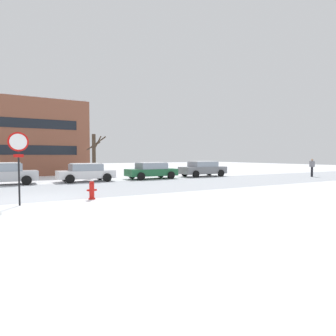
# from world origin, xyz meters

# --- Properties ---
(ground_plane) EXTENTS (120.00, 120.00, 0.00)m
(ground_plane) POSITION_xyz_m (0.00, 0.00, 0.00)
(ground_plane) COLOR white
(road_surface) EXTENTS (80.00, 8.00, 0.00)m
(road_surface) POSITION_xyz_m (0.00, 3.00, 0.00)
(road_surface) COLOR #B7BCC4
(road_surface) RESTS_ON ground
(stop_sign) EXTENTS (0.76, 0.19, 2.89)m
(stop_sign) POSITION_xyz_m (-0.68, -1.42, 2.03)
(stop_sign) COLOR black
(stop_sign) RESTS_ON ground
(fire_hydrant) EXTENTS (0.44, 0.30, 0.88)m
(fire_hydrant) POSITION_xyz_m (2.22, -1.25, 0.44)
(fire_hydrant) COLOR red
(fire_hydrant) RESTS_ON ground
(parked_car_silver) EXTENTS (4.34, 2.10, 1.51)m
(parked_car_silver) POSITION_xyz_m (-1.39, 8.05, 0.77)
(parked_car_silver) COLOR silver
(parked_car_silver) RESTS_ON ground
(parked_car_white) EXTENTS (4.14, 2.11, 1.39)m
(parked_car_white) POSITION_xyz_m (4.11, 7.79, 0.71)
(parked_car_white) COLOR white
(parked_car_white) RESTS_ON ground
(parked_car_green) EXTENTS (4.28, 2.10, 1.41)m
(parked_car_green) POSITION_xyz_m (9.61, 7.71, 0.72)
(parked_car_green) COLOR #1E6038
(parked_car_green) RESTS_ON ground
(parked_car_gray) EXTENTS (4.47, 2.05, 1.45)m
(parked_car_gray) POSITION_xyz_m (15.10, 7.83, 0.75)
(parked_car_gray) COLOR slate
(parked_car_gray) RESTS_ON ground
(pedestrian_crossing) EXTENTS (0.41, 0.46, 1.69)m
(pedestrian_crossing) POSITION_xyz_m (23.79, 2.48, 0.99)
(pedestrian_crossing) COLOR black
(pedestrian_crossing) RESTS_ON ground
(tree_far_right) EXTENTS (1.72, 1.44, 3.89)m
(tree_far_right) POSITION_xyz_m (5.72, 11.38, 2.08)
(tree_far_right) COLOR #423326
(tree_far_right) RESTS_ON ground
(building_far_left) EXTENTS (13.30, 9.57, 7.63)m
(building_far_left) POSITION_xyz_m (-0.23, 20.49, 3.81)
(building_far_left) COLOR brown
(building_far_left) RESTS_ON ground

